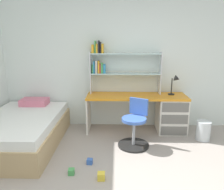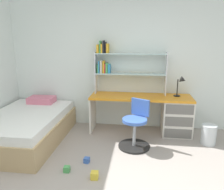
# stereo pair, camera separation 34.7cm
# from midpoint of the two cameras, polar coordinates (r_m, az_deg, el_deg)

# --- Properties ---
(room_shell) EXTENTS (5.49, 5.90, 2.57)m
(room_shell) POSITION_cam_midpoint_polar(r_m,az_deg,el_deg) (3.41, -21.91, 5.53)
(room_shell) COLOR silver
(room_shell) RESTS_ON ground_plane
(desk) EXTENTS (1.87, 0.57, 0.71)m
(desk) POSITION_cam_midpoint_polar(r_m,az_deg,el_deg) (4.32, 10.47, -4.17)
(desk) COLOR orange
(desk) RESTS_ON ground_plane
(bookshelf_hutch) EXTENTS (1.35, 0.22, 1.00)m
(bookshelf_hutch) POSITION_cam_midpoint_polar(r_m,az_deg,el_deg) (4.25, -1.63, 8.01)
(bookshelf_hutch) COLOR silver
(bookshelf_hutch) RESTS_ON desk
(desk_lamp) EXTENTS (0.20, 0.17, 0.38)m
(desk_lamp) POSITION_cam_midpoint_polar(r_m,az_deg,el_deg) (4.26, 13.86, 3.27)
(desk_lamp) COLOR black
(desk_lamp) RESTS_ON desk
(swivel_chair) EXTENTS (0.52, 0.52, 0.78)m
(swivel_chair) POSITION_cam_midpoint_polar(r_m,az_deg,el_deg) (3.72, 3.20, -8.49)
(swivel_chair) COLOR black
(swivel_chair) RESTS_ON ground_plane
(bed_platform) EXTENTS (1.23, 1.88, 0.62)m
(bed_platform) POSITION_cam_midpoint_polar(r_m,az_deg,el_deg) (4.12, -24.45, -8.35)
(bed_platform) COLOR tan
(bed_platform) RESTS_ON ground_plane
(waste_bin) EXTENTS (0.25, 0.25, 0.34)m
(waste_bin) POSITION_cam_midpoint_polar(r_m,az_deg,el_deg) (4.22, 20.25, -8.61)
(waste_bin) COLOR silver
(waste_bin) RESTS_ON ground_plane
(toy_block_green_0) EXTENTS (0.08, 0.08, 0.08)m
(toy_block_green_0) POSITION_cam_midpoint_polar(r_m,az_deg,el_deg) (3.17, -13.56, -18.65)
(toy_block_green_0) COLOR #479E51
(toy_block_green_0) RESTS_ON ground_plane
(toy_block_blue_1) EXTENTS (0.08, 0.08, 0.08)m
(toy_block_blue_1) POSITION_cam_midpoint_polar(r_m,az_deg,el_deg) (3.35, -8.75, -16.56)
(toy_block_blue_1) COLOR #3860B7
(toy_block_blue_1) RESTS_ON ground_plane
(toy_block_yellow_2) EXTENTS (0.10, 0.10, 0.09)m
(toy_block_yellow_2) POSITION_cam_midpoint_polar(r_m,az_deg,el_deg) (3.01, -6.21, -20.08)
(toy_block_yellow_2) COLOR gold
(toy_block_yellow_2) RESTS_ON ground_plane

